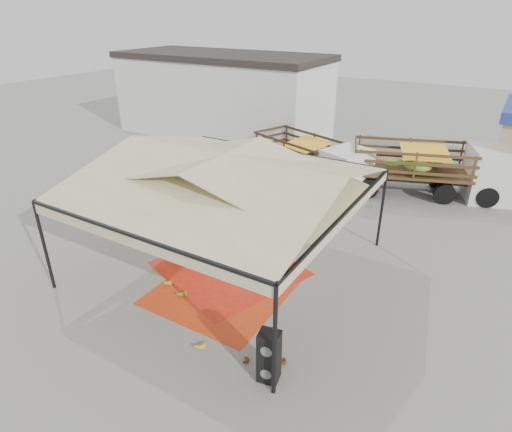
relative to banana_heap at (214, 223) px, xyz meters
The scene contains 17 objects.
ground 2.27m from the banana_heap, 40.51° to the right, with size 90.00×90.00×0.00m, color slate.
canopy_tent 3.52m from the banana_heap, 40.51° to the right, with size 8.10×8.10×4.00m.
building_white 15.23m from the banana_heap, 123.52° to the left, with size 14.30×6.30×5.40m.
tarp_left 2.51m from the banana_heap, 41.78° to the right, with size 4.23×4.03×0.01m, color red.
tarp_right 3.64m from the banana_heap, 49.03° to the right, with size 3.85×4.05×0.01m, color red.
banana_heap is the anchor object (origin of this frame).
hand_yellow_a 6.10m from the banana_heap, 57.45° to the right, with size 0.47×0.38×0.21m, color gold.
hand_yellow_b 3.47m from the banana_heap, 79.84° to the right, with size 0.48×0.40×0.22m, color gold.
hand_red_a 7.05m from the banana_heap, 40.18° to the right, with size 0.41×0.34×0.19m, color #552B13.
hand_red_b 6.78m from the banana_heap, 47.64° to the right, with size 0.38×0.31×0.17m, color #512612.
hand_green 3.90m from the banana_heap, 69.23° to the right, with size 0.47×0.39×0.21m, color #3A7318.
hanging_bunches 4.17m from the banana_heap, ahead, with size 4.74×0.24×0.20m.
speaker_stack 7.43m from the banana_heap, 43.67° to the right, with size 0.58×0.53×1.38m.
banana_leaves 2.13m from the banana_heap, 169.84° to the left, with size 0.96×1.36×3.70m, color #2B7820, non-canonical shape.
vendor 2.29m from the banana_heap, 62.28° to the left, with size 0.58×0.38×1.58m, color gray.
truck_left 7.42m from the banana_heap, 83.13° to the left, with size 6.70×4.21×2.18m.
truck_right 10.96m from the banana_heap, 53.63° to the left, with size 7.43×4.60×2.41m.
Camera 1 is at (7.34, -10.31, 8.02)m, focal length 30.00 mm.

